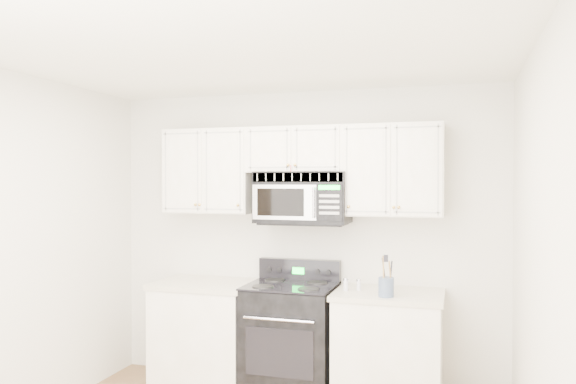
% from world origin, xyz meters
% --- Properties ---
extents(room, '(3.51, 3.51, 2.61)m').
position_xyz_m(room, '(0.00, 0.00, 1.30)').
color(room, olive).
rests_on(room, ground).
extents(base_cabinet_left, '(0.86, 0.65, 0.92)m').
position_xyz_m(base_cabinet_left, '(-0.80, 1.44, 0.43)').
color(base_cabinet_left, beige).
rests_on(base_cabinet_left, ground).
extents(base_cabinet_right, '(0.86, 0.65, 0.92)m').
position_xyz_m(base_cabinet_right, '(0.80, 1.44, 0.43)').
color(base_cabinet_right, beige).
rests_on(base_cabinet_right, ground).
extents(range, '(0.74, 0.67, 1.11)m').
position_xyz_m(range, '(-0.02, 1.44, 0.48)').
color(range, black).
rests_on(range, ground).
extents(upper_cabinets, '(2.44, 0.37, 0.75)m').
position_xyz_m(upper_cabinets, '(-0.00, 1.58, 1.93)').
color(upper_cabinets, beige).
rests_on(upper_cabinets, ground).
extents(microwave, '(0.79, 0.44, 0.43)m').
position_xyz_m(microwave, '(0.06, 1.55, 1.67)').
color(microwave, black).
rests_on(microwave, ground).
extents(utensil_crock, '(0.12, 0.12, 0.32)m').
position_xyz_m(utensil_crock, '(0.80, 1.24, 1.00)').
color(utensil_crock, '#485C72').
rests_on(utensil_crock, base_cabinet_right).
extents(shaker_salt, '(0.04, 0.04, 0.09)m').
position_xyz_m(shaker_salt, '(0.56, 1.44, 0.97)').
color(shaker_salt, silver).
rests_on(shaker_salt, base_cabinet_right).
extents(shaker_pepper, '(0.04, 0.04, 0.10)m').
position_xyz_m(shaker_pepper, '(0.46, 1.39, 0.97)').
color(shaker_pepper, silver).
rests_on(shaker_pepper, base_cabinet_right).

